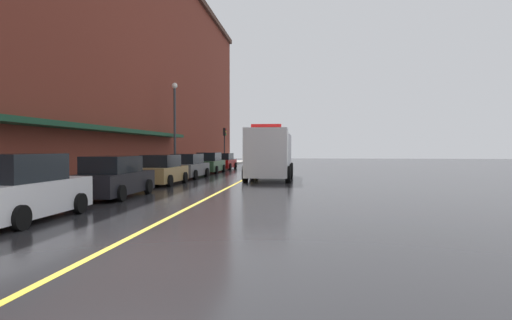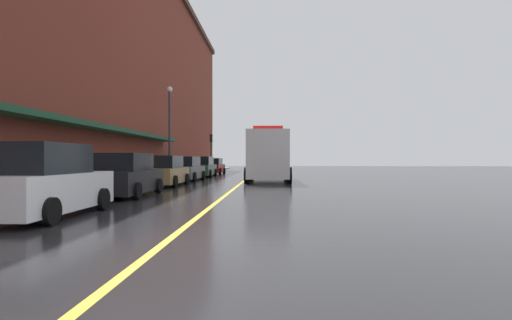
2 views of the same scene
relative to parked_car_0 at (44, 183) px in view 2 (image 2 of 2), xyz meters
name	(u,v)px [view 2 (image 2 of 2)]	position (x,y,z in m)	size (l,w,h in m)	color
ground_plane	(248,178)	(3.94, 21.77, -0.88)	(112.00, 112.00, 0.00)	#232326
sidewalk_left	(170,177)	(-2.26, 21.77, -0.80)	(2.40, 70.00, 0.15)	#9E9B93
lane_center_stripe	(248,178)	(3.94, 21.77, -0.87)	(0.16, 70.00, 0.01)	gold
brick_building_left	(80,60)	(-9.13, 20.77, 8.40)	(12.52, 64.00, 18.55)	maroon
parked_car_0	(44,183)	(0.00, 0.00, 0.00)	(2.02, 4.53, 1.89)	silver
parked_car_1	(126,176)	(-0.05, 5.90, -0.07)	(2.09, 4.81, 1.73)	black
parked_car_2	(165,172)	(-0.10, 12.10, -0.09)	(2.03, 4.35, 1.69)	#A5844C
parked_car_3	(186,169)	(-0.10, 17.51, -0.09)	(2.11, 4.74, 1.68)	#595B60
parked_car_4	(203,167)	(-0.06, 24.02, -0.07)	(1.97, 4.90, 1.72)	#2D5133
parked_car_5	(213,167)	(-0.05, 30.06, -0.12)	(2.17, 4.33, 1.60)	maroon
box_truck	(268,157)	(5.62, 17.27, 0.80)	(2.90, 7.98, 3.51)	silver
parking_meter_0	(94,170)	(-1.41, 6.07, 0.18)	(0.14, 0.18, 1.33)	#4C4C51
parking_meter_1	(181,165)	(-1.41, 21.63, 0.18)	(0.14, 0.18, 1.33)	#4C4C51
street_lamp_left	(170,121)	(-2.01, 20.55, 3.52)	(0.44, 0.44, 6.94)	#33383D
traffic_light_near	(211,145)	(-1.34, 37.42, 2.28)	(0.38, 0.36, 4.30)	#232326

